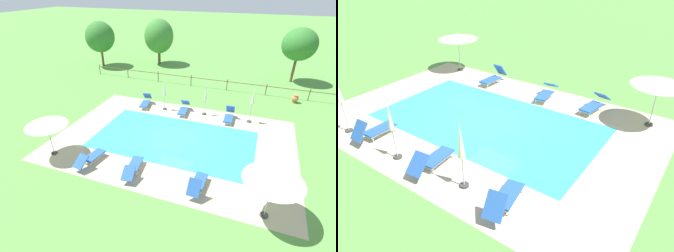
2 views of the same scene
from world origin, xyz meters
TOP-DOWN VIEW (x-y plane):
  - ground_plane at (0.00, 0.00)m, footprint 160.00×160.00m
  - pool_deck_paving at (0.00, 0.00)m, footprint 14.84×10.21m
  - swimming_pool_water at (0.00, 0.00)m, footprint 10.14×5.51m
  - pool_coping_rim at (0.00, 0.00)m, footprint 10.62×5.99m
  - sun_lounger_north_near_steps at (2.93, 3.78)m, footprint 0.65×1.83m
  - sun_lounger_north_mid at (-0.93, -3.78)m, footprint 0.90×2.13m
  - sun_lounger_north_far at (-0.53, 3.83)m, footprint 0.78×1.99m
  - sun_lounger_north_end at (2.59, -3.87)m, footprint 0.68×1.85m
  - sun_lounger_south_near_corner at (-3.80, 3.97)m, footprint 0.94×1.96m
  - sun_lounger_south_end at (-3.52, -3.89)m, footprint 0.88×2.09m
  - patio_umbrella_open_foreground at (5.71, -4.44)m, footprint 2.44×2.44m
  - patio_umbrella_open_by_bench at (-6.09, -3.94)m, footprint 2.31×2.31m
  - patio_umbrella_closed_row_west at (4.35, 4.11)m, footprint 0.32×0.32m
  - patio_umbrella_closed_row_mid_west at (-2.13, 3.93)m, footprint 0.32×0.32m
  - patio_umbrella_closed_row_centre at (1.03, 4.16)m, footprint 0.32×0.32m

SIDE VIEW (x-z plane):
  - ground_plane at x=0.00m, z-range 0.00..0.00m
  - pool_deck_paving at x=0.00m, z-range 0.00..0.01m
  - swimming_pool_water at x=0.00m, z-range 0.00..0.01m
  - pool_coping_rim at x=0.00m, z-range 0.01..0.01m
  - sun_lounger_north_mid at x=-0.93m, z-range -0.01..0.72m
  - sun_lounger_south_end at x=-3.52m, z-range -0.03..0.77m
  - sun_lounger_north_far at x=-0.53m, z-range -0.07..0.84m
  - sun_lounger_south_near_corner at x=-3.80m, z-range -0.09..0.88m
  - sun_lounger_north_end at x=2.59m, z-range -0.11..0.90m
  - sun_lounger_north_near_steps at x=2.93m, z-range -0.11..0.91m
  - patio_umbrella_closed_row_centre at x=1.03m, z-range 0.29..2.72m
  - patio_umbrella_closed_row_mid_west at x=-2.13m, z-range 0.36..2.78m
  - patio_umbrella_closed_row_west at x=4.35m, z-range 0.48..2.97m
  - patio_umbrella_open_by_bench at x=-6.09m, z-range 0.92..3.25m
  - patio_umbrella_open_foreground at x=5.71m, z-range 0.97..3.32m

